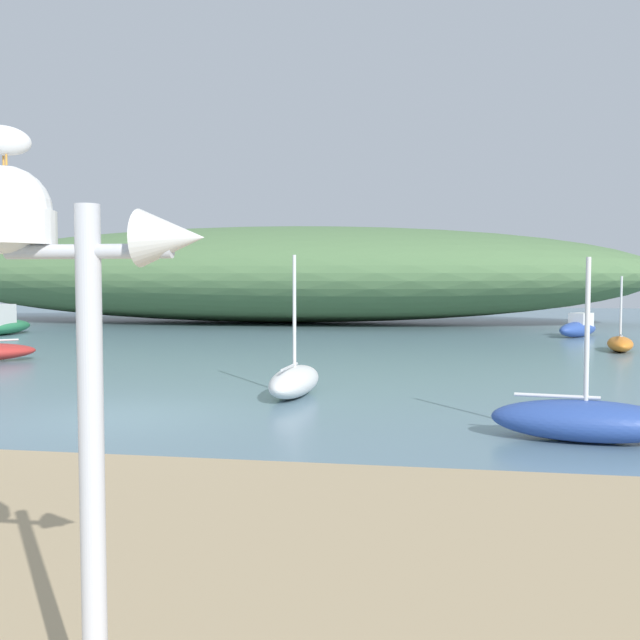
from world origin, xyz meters
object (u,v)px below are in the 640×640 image
object	(u,v)px
sailboat_far_left	(620,343)
seagull_on_radar	(1,137)
sailboat_far_right	(295,381)
sailboat_mid_channel	(585,420)
motorboat_near_shore	(579,327)
mast_structure	(48,282)

from	to	relation	value
sailboat_far_left	seagull_on_radar	bearing A→B (deg)	-110.04
sailboat_far_right	sailboat_far_left	distance (m)	15.68
sailboat_mid_channel	sailboat_far_left	distance (m)	16.35
motorboat_near_shore	sailboat_mid_channel	distance (m)	22.99
mast_structure	seagull_on_radar	distance (m)	0.72
sailboat_far_right	sailboat_mid_channel	bearing A→B (deg)	-33.38
sailboat_mid_channel	sailboat_far_right	bearing A→B (deg)	146.62
seagull_on_radar	motorboat_near_shore	distance (m)	32.64
mast_structure	sailboat_far_left	world-z (taller)	mast_structure
seagull_on_radar	mast_structure	bearing A→B (deg)	3.47
motorboat_near_shore	sailboat_mid_channel	world-z (taller)	sailboat_mid_channel
seagull_on_radar	sailboat_far_left	size ratio (longest dim) A/B	0.11
motorboat_near_shore	sailboat_far_left	world-z (taller)	sailboat_far_left
motorboat_near_shore	sailboat_far_right	xyz separation A→B (m)	(-9.84, -18.93, -0.10)
seagull_on_radar	sailboat_far_left	bearing A→B (deg)	69.96
seagull_on_radar	sailboat_far_right	world-z (taller)	seagull_on_radar
seagull_on_radar	sailboat_mid_channel	bearing A→B (deg)	62.84
motorboat_near_shore	sailboat_mid_channel	bearing A→B (deg)	-100.75
sailboat_far_right	sailboat_mid_channel	world-z (taller)	sailboat_far_right
sailboat_far_right	sailboat_far_left	size ratio (longest dim) A/B	1.14
sailboat_far_right	motorboat_near_shore	bearing A→B (deg)	62.53
seagull_on_radar	motorboat_near_shore	size ratio (longest dim) A/B	0.10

